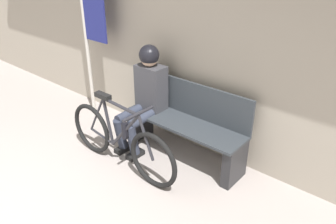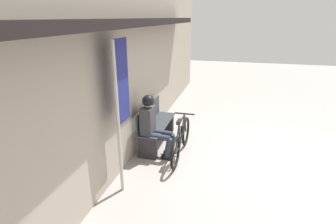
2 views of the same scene
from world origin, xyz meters
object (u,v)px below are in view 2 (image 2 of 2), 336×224
object	(u,v)px
banner_pole	(121,97)
bicycle	(181,140)
person_seated	(153,122)
park_bench_near	(155,126)

from	to	relation	value
banner_pole	bicycle	bearing A→B (deg)	-29.41
person_seated	banner_pole	bearing A→B (deg)	173.14
bicycle	banner_pole	distance (m)	1.77
bicycle	banner_pole	world-z (taller)	banner_pole
bicycle	banner_pole	size ratio (longest dim) A/B	0.68
park_bench_near	banner_pole	size ratio (longest dim) A/B	0.63
bicycle	person_seated	distance (m)	0.66
park_bench_near	bicycle	size ratio (longest dim) A/B	0.92
park_bench_near	person_seated	distance (m)	0.61
banner_pole	park_bench_near	bearing A→B (deg)	-0.68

